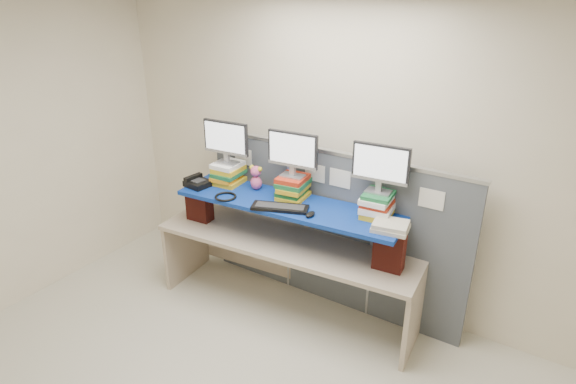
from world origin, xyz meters
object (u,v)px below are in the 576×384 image
Objects in this scene: monitor_right at (380,166)px; blue_board at (288,204)px; monitor_left at (226,140)px; desk_phone at (197,183)px; monitor_center at (293,152)px; desk at (288,253)px; keyboard at (280,207)px.

blue_board is at bearing -171.14° from monitor_right.
monitor_left is 0.49m from desk_phone.
blue_board is 4.39× the size of monitor_right.
desk_phone is (-0.89, -0.26, -0.39)m from monitor_center.
monitor_right reaches higher than desk.
monitor_left reaches higher than monitor_center.
desk_phone is at bearing -139.48° from monitor_left.
monitor_left reaches higher than desk.
monitor_right is (1.46, 0.12, 0.00)m from monitor_left.
desk_phone is at bearing 159.29° from keyboard.
monitor_left is (-0.71, 0.06, 0.94)m from desk.
desk is at bearing -81.47° from monitor_center.
monitor_center reaches higher than desk.
monitor_left is at bearing 52.05° from desk_phone.
monitor_left is 1.00× the size of monitor_center.
desk_phone is at bearing -173.68° from monitor_right.
desk is 1.22× the size of blue_board.
monitor_left is 0.92× the size of keyboard.
desk_phone is at bearing -175.77° from blue_board.
desk is 0.49m from blue_board.
blue_board is at bearing -9.50° from monitor_left.
blue_board is 0.15m from keyboard.
monitor_right is 1.96× the size of desk_phone.
keyboard is at bearing -160.92° from monitor_right.
monitor_right reaches higher than monitor_center.
desk is at bearing -94.70° from blue_board.
monitor_right is (0.75, 0.18, 0.45)m from blue_board.
monitor_left is 1.96× the size of desk_phone.
desk_phone is at bearing -168.38° from monitor_center.
keyboard is (0.04, -0.26, -0.41)m from monitor_center.
monitor_center reaches higher than blue_board.
blue_board is at bearing 85.30° from desk.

